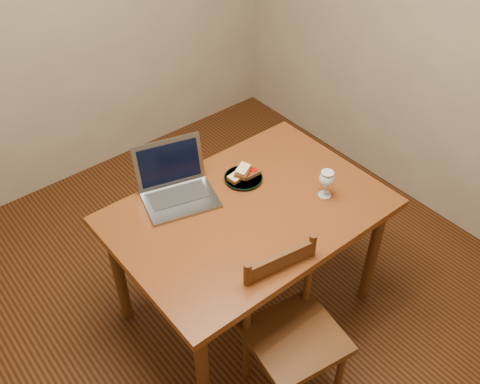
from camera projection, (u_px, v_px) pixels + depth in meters
floor at (220, 303)px, 3.08m from camera, size 3.20×3.20×0.02m
right_wall at (442, 10)px, 2.98m from camera, size 0.02×3.20×2.60m
table at (249, 222)px, 2.63m from camera, size 1.30×0.90×0.74m
chair at (293, 327)px, 2.39m from camera, size 0.46×0.44×0.43m
plate at (243, 178)px, 2.74m from camera, size 0.20×0.20×0.02m
sandwich_cheese at (237, 176)px, 2.71m from camera, size 0.10×0.06×0.03m
sandwich_tomato at (250, 173)px, 2.73m from camera, size 0.10×0.06×0.03m
sandwich_top at (243, 171)px, 2.71m from camera, size 0.12×0.11×0.03m
milk_glass at (326, 184)px, 2.60m from camera, size 0.08×0.08×0.15m
laptop at (175, 182)px, 2.62m from camera, size 0.42×0.40×0.25m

